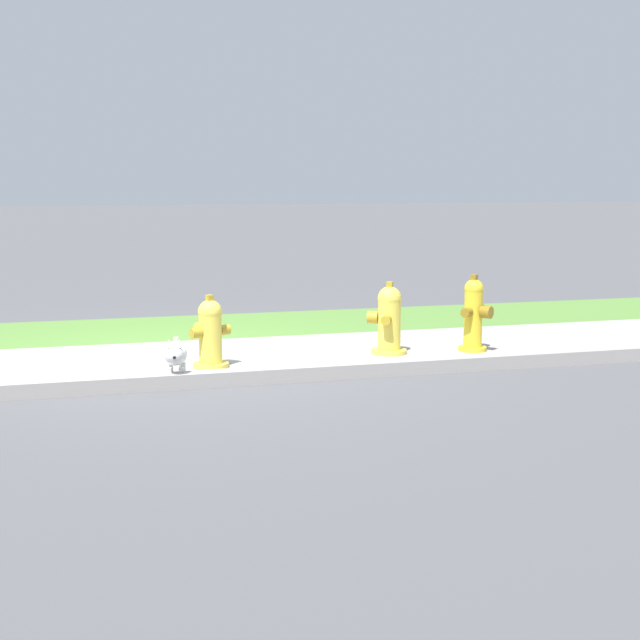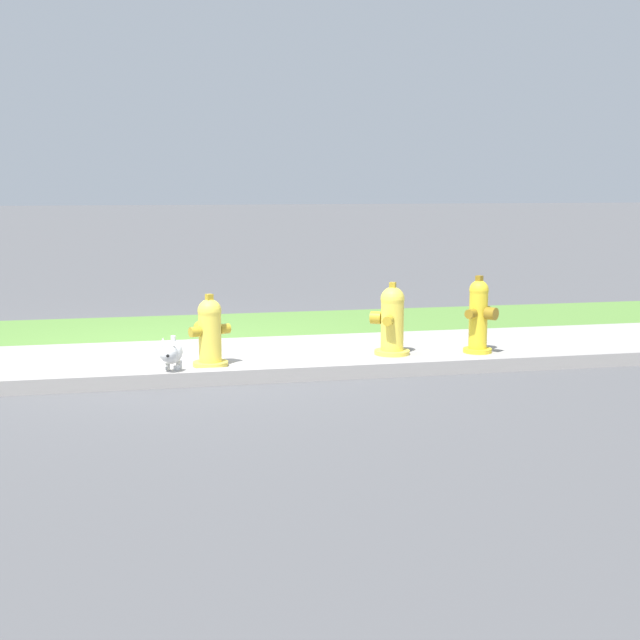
# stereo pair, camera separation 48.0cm
# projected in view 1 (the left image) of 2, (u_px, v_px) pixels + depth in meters

# --- Properties ---
(ground_plane) EXTENTS (120.00, 120.00, 0.00)m
(ground_plane) POSITION_uv_depth(u_px,v_px,m) (179.00, 361.00, 8.17)
(ground_plane) COLOR #515154
(sidewalk_pavement) EXTENTS (18.00, 2.02, 0.01)m
(sidewalk_pavement) POSITION_uv_depth(u_px,v_px,m) (179.00, 361.00, 8.17)
(sidewalk_pavement) COLOR #9E9993
(sidewalk_pavement) RESTS_ON ground
(grass_verge) EXTENTS (18.00, 1.79, 0.01)m
(grass_verge) POSITION_uv_depth(u_px,v_px,m) (158.00, 329.00, 9.98)
(grass_verge) COLOR #568438
(grass_verge) RESTS_ON ground
(street_curb) EXTENTS (18.00, 0.16, 0.12)m
(street_curb) POSITION_uv_depth(u_px,v_px,m) (195.00, 380.00, 7.13)
(street_curb) COLOR #9E9993
(street_curb) RESTS_ON ground
(fire_hydrant_far_end) EXTENTS (0.38, 0.39, 0.70)m
(fire_hydrant_far_end) POSITION_uv_depth(u_px,v_px,m) (389.00, 320.00, 8.45)
(fire_hydrant_far_end) COLOR yellow
(fire_hydrant_far_end) RESTS_ON ground
(fire_hydrant_near_corner) EXTENTS (0.39, 0.36, 0.65)m
(fire_hydrant_near_corner) POSITION_uv_depth(u_px,v_px,m) (210.00, 334.00, 7.81)
(fire_hydrant_near_corner) COLOR yellow
(fire_hydrant_near_corner) RESTS_ON ground
(fire_hydrant_at_driveway) EXTENTS (0.34, 0.33, 0.75)m
(fire_hydrant_at_driveway) POSITION_uv_depth(u_px,v_px,m) (474.00, 315.00, 8.58)
(fire_hydrant_at_driveway) COLOR yellow
(fire_hydrant_at_driveway) RESTS_ON ground
(small_white_dog) EXTENTS (0.23, 0.49, 0.41)m
(small_white_dog) POSITION_uv_depth(u_px,v_px,m) (175.00, 356.00, 7.19)
(small_white_dog) COLOR white
(small_white_dog) RESTS_ON ground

